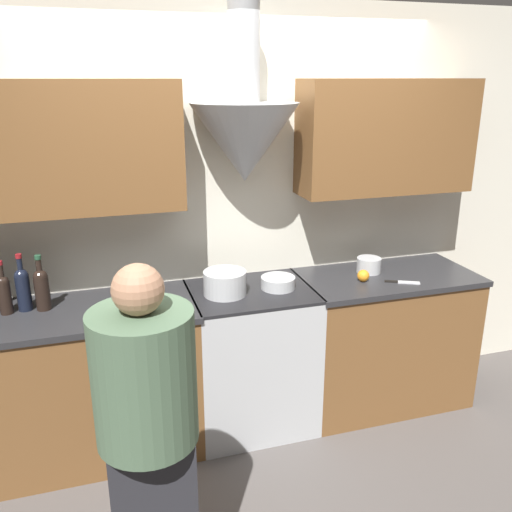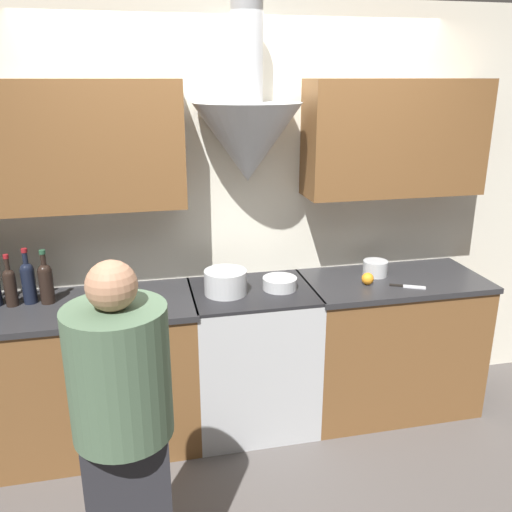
{
  "view_description": "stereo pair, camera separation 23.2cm",
  "coord_description": "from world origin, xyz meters",
  "px_view_note": "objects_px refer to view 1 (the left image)",
  "views": [
    {
      "loc": [
        -0.87,
        -2.62,
        2.16
      ],
      "look_at": [
        0.0,
        0.21,
        1.18
      ],
      "focal_mm": 38.0,
      "sensor_mm": 36.0,
      "label": 1
    },
    {
      "loc": [
        -0.64,
        -2.68,
        2.16
      ],
      "look_at": [
        0.0,
        0.21,
        1.18
      ],
      "focal_mm": 38.0,
      "sensor_mm": 36.0,
      "label": 2
    }
  ],
  "objects_px": {
    "stove_range": "(251,357)",
    "mixing_bowl": "(278,283)",
    "wine_bottle_5": "(23,287)",
    "saucepan": "(369,265)",
    "orange_fruit": "(363,276)",
    "stock_pot": "(225,283)",
    "wine_bottle_6": "(42,287)",
    "wine_bottle_4": "(4,292)",
    "person_foreground_left": "(149,445)"
  },
  "relations": [
    {
      "from": "wine_bottle_4",
      "to": "stock_pot",
      "type": "bearing_deg",
      "value": -3.88
    },
    {
      "from": "wine_bottle_5",
      "to": "mixing_bowl",
      "type": "relative_size",
      "value": 1.55
    },
    {
      "from": "stove_range",
      "to": "wine_bottle_5",
      "type": "bearing_deg",
      "value": 176.16
    },
    {
      "from": "saucepan",
      "to": "stove_range",
      "type": "bearing_deg",
      "value": -174.65
    },
    {
      "from": "mixing_bowl",
      "to": "saucepan",
      "type": "bearing_deg",
      "value": 8.14
    },
    {
      "from": "wine_bottle_6",
      "to": "stock_pot",
      "type": "relative_size",
      "value": 1.24
    },
    {
      "from": "wine_bottle_6",
      "to": "mixing_bowl",
      "type": "distance_m",
      "value": 1.36
    },
    {
      "from": "wine_bottle_6",
      "to": "person_foreground_left",
      "type": "bearing_deg",
      "value": -71.03
    },
    {
      "from": "stove_range",
      "to": "mixing_bowl",
      "type": "height_order",
      "value": "mixing_bowl"
    },
    {
      "from": "person_foreground_left",
      "to": "wine_bottle_4",
      "type": "bearing_deg",
      "value": 116.35
    },
    {
      "from": "wine_bottle_5",
      "to": "person_foreground_left",
      "type": "distance_m",
      "value": 1.4
    },
    {
      "from": "stock_pot",
      "to": "orange_fruit",
      "type": "distance_m",
      "value": 0.89
    },
    {
      "from": "mixing_bowl",
      "to": "wine_bottle_5",
      "type": "bearing_deg",
      "value": 175.92
    },
    {
      "from": "mixing_bowl",
      "to": "person_foreground_left",
      "type": "relative_size",
      "value": 0.13
    },
    {
      "from": "wine_bottle_6",
      "to": "saucepan",
      "type": "bearing_deg",
      "value": 0.42
    },
    {
      "from": "stock_pot",
      "to": "saucepan",
      "type": "relative_size",
      "value": 1.6
    },
    {
      "from": "stove_range",
      "to": "orange_fruit",
      "type": "bearing_deg",
      "value": -5.19
    },
    {
      "from": "wine_bottle_6",
      "to": "orange_fruit",
      "type": "bearing_deg",
      "value": -3.87
    },
    {
      "from": "wine_bottle_4",
      "to": "wine_bottle_5",
      "type": "relative_size",
      "value": 0.93
    },
    {
      "from": "mixing_bowl",
      "to": "orange_fruit",
      "type": "height_order",
      "value": "orange_fruit"
    },
    {
      "from": "wine_bottle_4",
      "to": "wine_bottle_6",
      "type": "bearing_deg",
      "value": -0.18
    },
    {
      "from": "wine_bottle_4",
      "to": "orange_fruit",
      "type": "height_order",
      "value": "wine_bottle_4"
    },
    {
      "from": "stove_range",
      "to": "mixing_bowl",
      "type": "relative_size",
      "value": 4.43
    },
    {
      "from": "wine_bottle_5",
      "to": "orange_fruit",
      "type": "xyz_separation_m",
      "value": [
        2.0,
        -0.15,
        -0.1
      ]
    },
    {
      "from": "stock_pot",
      "to": "person_foreground_left",
      "type": "bearing_deg",
      "value": -116.36
    },
    {
      "from": "stock_pot",
      "to": "wine_bottle_5",
      "type": "bearing_deg",
      "value": 174.68
    },
    {
      "from": "stove_range",
      "to": "wine_bottle_5",
      "type": "relative_size",
      "value": 2.85
    },
    {
      "from": "stove_range",
      "to": "saucepan",
      "type": "bearing_deg",
      "value": 5.35
    },
    {
      "from": "wine_bottle_4",
      "to": "stock_pot",
      "type": "height_order",
      "value": "wine_bottle_4"
    },
    {
      "from": "stove_range",
      "to": "person_foreground_left",
      "type": "height_order",
      "value": "person_foreground_left"
    },
    {
      "from": "stove_range",
      "to": "person_foreground_left",
      "type": "relative_size",
      "value": 0.59
    },
    {
      "from": "stock_pot",
      "to": "wine_bottle_6",
      "type": "bearing_deg",
      "value": 175.43
    },
    {
      "from": "stock_pot",
      "to": "saucepan",
      "type": "bearing_deg",
      "value": 5.47
    },
    {
      "from": "wine_bottle_5",
      "to": "wine_bottle_6",
      "type": "bearing_deg",
      "value": -12.94
    },
    {
      "from": "mixing_bowl",
      "to": "orange_fruit",
      "type": "distance_m",
      "value": 0.56
    },
    {
      "from": "orange_fruit",
      "to": "saucepan",
      "type": "height_order",
      "value": "saucepan"
    },
    {
      "from": "stove_range",
      "to": "saucepan",
      "type": "distance_m",
      "value": 0.98
    },
    {
      "from": "wine_bottle_6",
      "to": "stock_pot",
      "type": "xyz_separation_m",
      "value": [
        1.02,
        -0.08,
        -0.06
      ]
    },
    {
      "from": "stock_pot",
      "to": "person_foreground_left",
      "type": "height_order",
      "value": "person_foreground_left"
    },
    {
      "from": "stock_pot",
      "to": "stove_range",
      "type": "bearing_deg",
      "value": 6.06
    },
    {
      "from": "mixing_bowl",
      "to": "orange_fruit",
      "type": "relative_size",
      "value": 2.76
    },
    {
      "from": "orange_fruit",
      "to": "wine_bottle_6",
      "type": "bearing_deg",
      "value": 176.13
    },
    {
      "from": "stove_range",
      "to": "orange_fruit",
      "type": "height_order",
      "value": "orange_fruit"
    },
    {
      "from": "mixing_bowl",
      "to": "orange_fruit",
      "type": "xyz_separation_m",
      "value": [
        0.55,
        -0.05,
        0.0
      ]
    },
    {
      "from": "wine_bottle_5",
      "to": "mixing_bowl",
      "type": "distance_m",
      "value": 1.45
    },
    {
      "from": "stove_range",
      "to": "orange_fruit",
      "type": "relative_size",
      "value": 12.21
    },
    {
      "from": "wine_bottle_4",
      "to": "mixing_bowl",
      "type": "distance_m",
      "value": 1.55
    },
    {
      "from": "stove_range",
      "to": "saucepan",
      "type": "relative_size",
      "value": 5.83
    },
    {
      "from": "saucepan",
      "to": "person_foreground_left",
      "type": "xyz_separation_m",
      "value": [
        -1.59,
        -1.27,
        -0.12
      ]
    },
    {
      "from": "saucepan",
      "to": "wine_bottle_4",
      "type": "bearing_deg",
      "value": -179.63
    }
  ]
}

